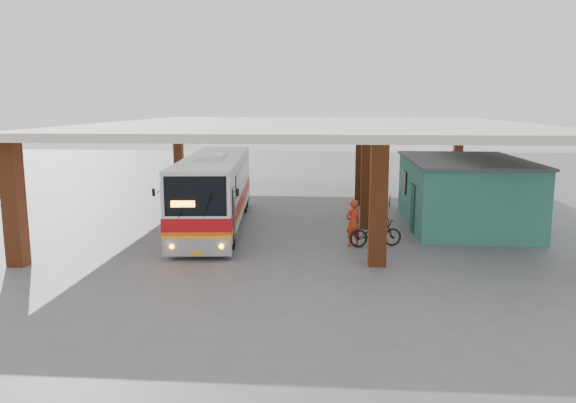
% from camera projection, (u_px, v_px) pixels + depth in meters
% --- Properties ---
extents(ground, '(90.00, 90.00, 0.00)m').
position_uv_depth(ground, '(297.00, 243.00, 22.84)').
color(ground, '#515154').
rests_on(ground, ground).
extents(brick_columns, '(20.10, 21.60, 4.35)m').
position_uv_depth(brick_columns, '(332.00, 175.00, 27.27)').
color(brick_columns, brown).
rests_on(brick_columns, ground).
extents(canopy_roof, '(21.00, 23.00, 0.30)m').
position_uv_depth(canopy_roof, '(315.00, 125.00, 28.42)').
color(canopy_roof, beige).
rests_on(canopy_roof, brick_columns).
extents(shop_building, '(5.20, 8.20, 3.11)m').
position_uv_depth(shop_building, '(464.00, 192.00, 25.93)').
color(shop_building, '#2C6E63').
rests_on(shop_building, ground).
extents(coach_bus, '(3.54, 12.03, 3.46)m').
position_uv_depth(coach_bus, '(215.00, 190.00, 25.55)').
color(coach_bus, silver).
rests_on(coach_bus, ground).
extents(motorcycle, '(2.23, 1.24, 1.11)m').
position_uv_depth(motorcycle, '(376.00, 233.00, 22.13)').
color(motorcycle, black).
rests_on(motorcycle, ground).
extents(pedestrian, '(0.81, 0.74, 1.87)m').
position_uv_depth(pedestrian, '(353.00, 223.00, 22.16)').
color(pedestrian, '#B92E17').
rests_on(pedestrian, ground).
extents(red_chair, '(0.43, 0.43, 0.72)m').
position_uv_depth(red_chair, '(388.00, 201.00, 30.71)').
color(red_chair, '#AF1912').
rests_on(red_chair, ground).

